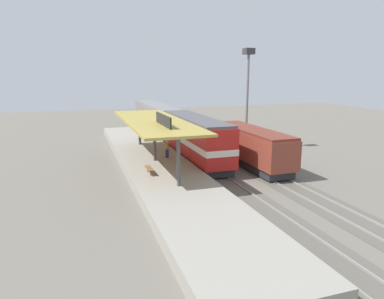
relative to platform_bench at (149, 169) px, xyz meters
The scene contains 11 objects.
ground_plane 9.16m from the platform_bench, 28.02° to the left, with size 120.00×120.00×0.00m, color #666056.
track_near 7.47m from the platform_bench, 35.36° to the left, with size 3.20×110.00×0.16m.
track_far 11.50m from the platform_bench, 21.88° to the left, with size 3.20×110.00×0.16m.
platform 4.57m from the platform_bench, 71.80° to the left, with size 6.00×44.00×0.90m, color gray.
station_canopy 5.43m from the platform_bench, 71.42° to the left, with size 5.20×18.00×4.70m.
platform_bench is the anchor object (origin of this frame).
locomotive 8.64m from the platform_bench, 45.62° to the left, with size 2.93×14.43×4.44m.
passenger_carriage_single 24.88m from the platform_bench, 76.04° to the left, with size 2.90×20.00×4.24m.
freight_car 10.95m from the platform_bench, 14.06° to the left, with size 2.80×12.00×3.54m.
light_mast 18.48m from the platform_bench, 36.12° to the left, with size 1.10×1.10×11.70m.
person_waiting 5.71m from the platform_bench, 61.02° to the left, with size 0.34×0.34×1.71m.
Camera 1 is at (-11.25, -31.11, 8.81)m, focal length 32.56 mm.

